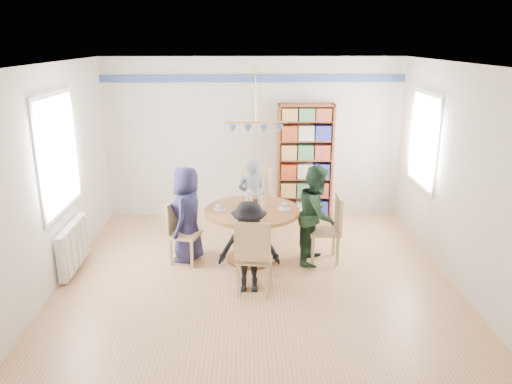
{
  "coord_description": "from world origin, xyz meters",
  "views": [
    {
      "loc": [
        -0.14,
        -5.84,
        2.98
      ],
      "look_at": [
        0.0,
        0.4,
        1.05
      ],
      "focal_mm": 35.0,
      "sensor_mm": 36.0,
      "label": 1
    }
  ],
  "objects_px": {
    "radiator": "(74,246)",
    "bookshelf": "(305,163)",
    "chair_left": "(180,229)",
    "person_left": "(187,214)",
    "chair_right": "(330,226)",
    "dining_table": "(252,222)",
    "person_far": "(252,198)",
    "chair_near": "(254,254)",
    "person_right": "(317,214)",
    "chair_far": "(254,198)",
    "person_near": "(249,247)"
  },
  "relations": [
    {
      "from": "dining_table",
      "to": "person_left",
      "type": "height_order",
      "value": "person_left"
    },
    {
      "from": "chair_left",
      "to": "person_left",
      "type": "relative_size",
      "value": 0.65
    },
    {
      "from": "chair_far",
      "to": "person_right",
      "type": "xyz_separation_m",
      "value": [
        0.84,
        -1.13,
        0.11
      ]
    },
    {
      "from": "radiator",
      "to": "chair_left",
      "type": "xyz_separation_m",
      "value": [
        1.38,
        0.24,
        0.13
      ]
    },
    {
      "from": "chair_right",
      "to": "radiator",
      "type": "bearing_deg",
      "value": -176.14
    },
    {
      "from": "chair_right",
      "to": "chair_near",
      "type": "distance_m",
      "value": 1.42
    },
    {
      "from": "chair_right",
      "to": "bookshelf",
      "type": "height_order",
      "value": "bookshelf"
    },
    {
      "from": "dining_table",
      "to": "bookshelf",
      "type": "bearing_deg",
      "value": 62.43
    },
    {
      "from": "chair_near",
      "to": "person_left",
      "type": "bearing_deg",
      "value": 130.91
    },
    {
      "from": "person_right",
      "to": "person_near",
      "type": "relative_size",
      "value": 1.19
    },
    {
      "from": "bookshelf",
      "to": "chair_right",
      "type": "bearing_deg",
      "value": -85.24
    },
    {
      "from": "chair_far",
      "to": "person_left",
      "type": "xyz_separation_m",
      "value": [
        -0.93,
        -1.03,
        0.1
      ]
    },
    {
      "from": "radiator",
      "to": "bookshelf",
      "type": "distance_m",
      "value": 3.92
    },
    {
      "from": "chair_far",
      "to": "bookshelf",
      "type": "distance_m",
      "value": 1.18
    },
    {
      "from": "chair_left",
      "to": "chair_near",
      "type": "height_order",
      "value": "chair_near"
    },
    {
      "from": "chair_left",
      "to": "person_near",
      "type": "distance_m",
      "value": 1.27
    },
    {
      "from": "person_right",
      "to": "bookshelf",
      "type": "height_order",
      "value": "bookshelf"
    },
    {
      "from": "bookshelf",
      "to": "chair_far",
      "type": "bearing_deg",
      "value": -142.29
    },
    {
      "from": "radiator",
      "to": "chair_near",
      "type": "height_order",
      "value": "chair_near"
    },
    {
      "from": "person_far",
      "to": "bookshelf",
      "type": "bearing_deg",
      "value": -139.71
    },
    {
      "from": "dining_table",
      "to": "bookshelf",
      "type": "xyz_separation_m",
      "value": [
        0.92,
        1.76,
        0.41
      ]
    },
    {
      "from": "person_far",
      "to": "person_near",
      "type": "xyz_separation_m",
      "value": [
        -0.06,
        -1.77,
        -0.05
      ]
    },
    {
      "from": "chair_far",
      "to": "person_left",
      "type": "height_order",
      "value": "person_left"
    },
    {
      "from": "chair_far",
      "to": "chair_left",
      "type": "bearing_deg",
      "value": -132.7
    },
    {
      "from": "chair_far",
      "to": "person_far",
      "type": "xyz_separation_m",
      "value": [
        -0.03,
        -0.2,
        0.06
      ]
    },
    {
      "from": "chair_far",
      "to": "chair_near",
      "type": "relative_size",
      "value": 1.07
    },
    {
      "from": "chair_left",
      "to": "chair_near",
      "type": "xyz_separation_m",
      "value": [
        0.99,
        -0.95,
        0.05
      ]
    },
    {
      "from": "chair_near",
      "to": "person_right",
      "type": "relative_size",
      "value": 0.71
    },
    {
      "from": "person_left",
      "to": "person_right",
      "type": "xyz_separation_m",
      "value": [
        1.77,
        -0.09,
        0.02
      ]
    },
    {
      "from": "bookshelf",
      "to": "chair_left",
      "type": "bearing_deg",
      "value": -136.74
    },
    {
      "from": "dining_table",
      "to": "person_far",
      "type": "height_order",
      "value": "person_far"
    },
    {
      "from": "dining_table",
      "to": "person_left",
      "type": "distance_m",
      "value": 0.9
    },
    {
      "from": "person_near",
      "to": "bookshelf",
      "type": "relative_size",
      "value": 0.59
    },
    {
      "from": "radiator",
      "to": "bookshelf",
      "type": "relative_size",
      "value": 0.51
    },
    {
      "from": "radiator",
      "to": "chair_near",
      "type": "bearing_deg",
      "value": -16.54
    },
    {
      "from": "radiator",
      "to": "dining_table",
      "type": "bearing_deg",
      "value": 6.76
    },
    {
      "from": "chair_left",
      "to": "person_right",
      "type": "height_order",
      "value": "person_right"
    },
    {
      "from": "chair_right",
      "to": "bookshelf",
      "type": "bearing_deg",
      "value": 94.76
    },
    {
      "from": "chair_right",
      "to": "person_left",
      "type": "height_order",
      "value": "person_left"
    },
    {
      "from": "chair_near",
      "to": "person_right",
      "type": "distance_m",
      "value": 1.29
    },
    {
      "from": "dining_table",
      "to": "chair_right",
      "type": "distance_m",
      "value": 1.07
    },
    {
      "from": "chair_far",
      "to": "chair_near",
      "type": "distance_m",
      "value": 2.07
    },
    {
      "from": "chair_near",
      "to": "person_far",
      "type": "relative_size",
      "value": 0.77
    },
    {
      "from": "radiator",
      "to": "dining_table",
      "type": "height_order",
      "value": "dining_table"
    },
    {
      "from": "chair_right",
      "to": "person_near",
      "type": "relative_size",
      "value": 0.82
    },
    {
      "from": "chair_right",
      "to": "person_right",
      "type": "height_order",
      "value": "person_right"
    },
    {
      "from": "person_left",
      "to": "chair_near",
      "type": "bearing_deg",
      "value": 52.27
    },
    {
      "from": "person_left",
      "to": "person_right",
      "type": "bearing_deg",
      "value": 98.35
    },
    {
      "from": "chair_near",
      "to": "bookshelf",
      "type": "bearing_deg",
      "value": 71.58
    },
    {
      "from": "radiator",
      "to": "chair_far",
      "type": "xyz_separation_m",
      "value": [
        2.41,
        1.36,
        0.22
      ]
    }
  ]
}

